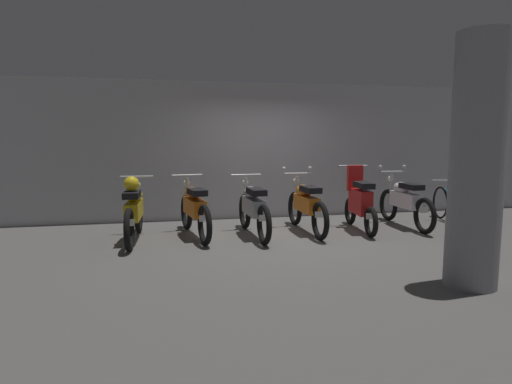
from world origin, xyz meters
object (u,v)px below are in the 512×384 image
(motorbike_slot_1, at_px, (194,208))
(bicycle, at_px, (452,205))
(motorbike_slot_0, at_px, (134,209))
(motorbike_slot_3, at_px, (306,205))
(motorbike_slot_5, at_px, (405,201))
(motorbike_slot_2, at_px, (253,208))
(support_pillar, at_px, (477,163))
(motorbike_slot_4, at_px, (360,202))

(motorbike_slot_1, bearing_deg, bicycle, 0.80)
(motorbike_slot_0, xyz_separation_m, motorbike_slot_3, (2.99, 0.08, -0.03))
(bicycle, bearing_deg, motorbike_slot_3, -177.78)
(motorbike_slot_0, height_order, bicycle, motorbike_slot_0)
(motorbike_slot_0, xyz_separation_m, motorbike_slot_5, (4.98, 0.13, -0.03))
(motorbike_slot_0, height_order, motorbike_slot_2, motorbike_slot_0)
(bicycle, height_order, support_pillar, support_pillar)
(motorbike_slot_1, bearing_deg, motorbike_slot_3, -1.40)
(motorbike_slot_5, xyz_separation_m, bicycle, (1.08, 0.07, -0.13))
(motorbike_slot_1, bearing_deg, motorbike_slot_0, -172.45)
(motorbike_slot_3, relative_size, motorbike_slot_4, 1.16)
(motorbike_slot_1, xyz_separation_m, motorbike_slot_2, (1.00, -0.16, 0.00))
(motorbike_slot_3, xyz_separation_m, motorbike_slot_5, (1.99, 0.05, 0.00))
(motorbike_slot_3, bearing_deg, bicycle, 2.22)
(bicycle, relative_size, support_pillar, 0.60)
(motorbike_slot_2, relative_size, motorbike_slot_3, 1.00)
(motorbike_slot_0, bearing_deg, support_pillar, -38.37)
(motorbike_slot_4, height_order, support_pillar, support_pillar)
(motorbike_slot_5, bearing_deg, motorbike_slot_4, -172.71)
(motorbike_slot_1, xyz_separation_m, motorbike_slot_4, (3.00, -0.13, 0.03))
(motorbike_slot_3, distance_m, motorbike_slot_5, 1.99)
(motorbike_slot_1, height_order, motorbike_slot_2, same)
(motorbike_slot_3, distance_m, motorbike_slot_4, 1.00)
(motorbike_slot_1, distance_m, motorbike_slot_3, 2.00)
(motorbike_slot_5, bearing_deg, bicycle, 3.70)
(motorbike_slot_2, height_order, motorbike_slot_3, motorbike_slot_3)
(motorbike_slot_1, distance_m, bicycle, 5.07)
(motorbike_slot_0, height_order, motorbike_slot_4, motorbike_slot_4)
(motorbike_slot_0, relative_size, motorbike_slot_3, 1.00)
(motorbike_slot_2, bearing_deg, motorbike_slot_5, 3.15)
(motorbike_slot_1, height_order, motorbike_slot_5, motorbike_slot_5)
(motorbike_slot_4, distance_m, bicycle, 2.09)
(motorbike_slot_1, distance_m, motorbike_slot_5, 3.99)
(motorbike_slot_0, xyz_separation_m, motorbike_slot_2, (1.99, -0.03, -0.04))
(motorbike_slot_2, xyz_separation_m, motorbike_slot_3, (1.00, 0.12, 0.00))
(motorbike_slot_0, distance_m, motorbike_slot_5, 4.98)
(motorbike_slot_4, bearing_deg, support_pillar, -91.83)
(motorbike_slot_5, bearing_deg, motorbike_slot_3, -178.59)
(motorbike_slot_3, height_order, motorbike_slot_4, motorbike_slot_4)
(motorbike_slot_3, height_order, motorbike_slot_5, same)
(motorbike_slot_3, bearing_deg, motorbike_slot_2, -173.40)
(motorbike_slot_5, height_order, bicycle, motorbike_slot_5)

